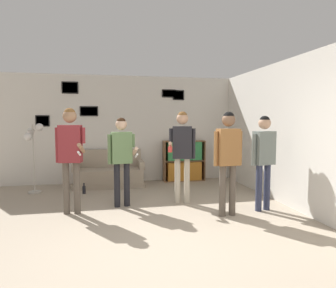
# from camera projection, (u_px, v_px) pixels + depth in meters

# --- Properties ---
(ground_plane) EXTENTS (20.00, 20.00, 0.00)m
(ground_plane) POSITION_uv_depth(u_px,v_px,m) (162.00, 253.00, 3.58)
(ground_plane) COLOR gray
(wall_back) EXTENTS (7.63, 0.08, 2.70)m
(wall_back) POSITION_uv_depth(u_px,v_px,m) (132.00, 129.00, 7.69)
(wall_back) COLOR beige
(wall_back) RESTS_ON ground_plane
(wall_right) EXTENTS (0.06, 6.69, 2.70)m
(wall_right) POSITION_uv_depth(u_px,v_px,m) (271.00, 132.00, 6.08)
(wall_right) COLOR beige
(wall_right) RESTS_ON ground_plane
(couch) EXTENTS (1.65, 0.80, 0.85)m
(couch) POSITION_uv_depth(u_px,v_px,m) (109.00, 174.00, 7.25)
(couch) COLOR gray
(couch) RESTS_ON ground_plane
(bookshelf) EXTENTS (1.08, 0.30, 1.05)m
(bookshelf) POSITION_uv_depth(u_px,v_px,m) (184.00, 161.00, 7.80)
(bookshelf) COLOR brown
(bookshelf) RESTS_ON ground_plane
(floor_lamp) EXTENTS (0.37, 0.41, 1.52)m
(floor_lamp) POSITION_uv_depth(u_px,v_px,m) (33.00, 142.00, 6.46)
(floor_lamp) COLOR #ADA89E
(floor_lamp) RESTS_ON ground_plane
(person_player_foreground_left) EXTENTS (0.49, 0.52, 1.79)m
(person_player_foreground_left) POSITION_uv_depth(u_px,v_px,m) (70.00, 148.00, 5.00)
(person_player_foreground_left) COLOR brown
(person_player_foreground_left) RESTS_ON ground_plane
(person_player_foreground_center) EXTENTS (0.53, 0.43, 1.64)m
(person_player_foreground_center) POSITION_uv_depth(u_px,v_px,m) (122.00, 152.00, 5.43)
(person_player_foreground_center) COLOR black
(person_player_foreground_center) RESTS_ON ground_plane
(person_watcher_holding_cup) EXTENTS (0.56, 0.40, 1.75)m
(person_watcher_holding_cup) POSITION_uv_depth(u_px,v_px,m) (182.00, 147.00, 5.67)
(person_watcher_holding_cup) COLOR #B7AD99
(person_watcher_holding_cup) RESTS_ON ground_plane
(person_spectator_near_bookshelf) EXTENTS (0.50, 0.22, 1.73)m
(person_spectator_near_bookshelf) POSITION_uv_depth(u_px,v_px,m) (228.00, 152.00, 4.90)
(person_spectator_near_bookshelf) COLOR brown
(person_spectator_near_bookshelf) RESTS_ON ground_plane
(person_spectator_far_right) EXTENTS (0.49, 0.27, 1.66)m
(person_spectator_far_right) POSITION_uv_depth(u_px,v_px,m) (264.00, 153.00, 5.20)
(person_spectator_far_right) COLOR #2D334C
(person_spectator_far_right) RESTS_ON ground_plane
(bottle_on_floor) EXTENTS (0.07, 0.07, 0.23)m
(bottle_on_floor) POSITION_uv_depth(u_px,v_px,m) (84.00, 190.00, 6.45)
(bottle_on_floor) COLOR black
(bottle_on_floor) RESTS_ON ground_plane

